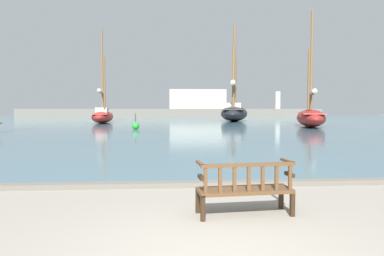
{
  "coord_description": "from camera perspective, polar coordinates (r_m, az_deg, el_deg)",
  "views": [
    {
      "loc": [
        -0.58,
        -3.94,
        1.82
      ],
      "look_at": [
        0.34,
        10.0,
        1.0
      ],
      "focal_mm": 32.0,
      "sensor_mm": 36.0,
      "label": 1
    }
  ],
  "objects": [
    {
      "name": "harbor_water",
      "position": [
        47.97,
        -3.1,
        1.22
      ],
      "size": [
        100.0,
        80.0,
        0.08
      ],
      "primitive_type": "cube",
      "color": "slate",
      "rests_on": "ground"
    },
    {
      "name": "quay_edge_kerb",
      "position": [
        8.0,
        0.46,
        -9.33
      ],
      "size": [
        40.0,
        0.3,
        0.12
      ],
      "primitive_type": "cube",
      "color": "slate",
      "rests_on": "ground"
    },
    {
      "name": "park_bench",
      "position": [
        5.93,
        8.84,
        -9.82
      ],
      "size": [
        1.64,
        0.67,
        0.92
      ],
      "color": "#322113",
      "rests_on": "ground"
    },
    {
      "name": "sailboat_mid_starboard",
      "position": [
        41.52,
        -14.67,
        2.14
      ],
      "size": [
        3.05,
        8.64,
        10.94
      ],
      "color": "maroon",
      "rests_on": "harbor_water"
    },
    {
      "name": "sailboat_far_port",
      "position": [
        46.12,
        7.04,
        2.79
      ],
      "size": [
        6.02,
        13.65,
        12.77
      ],
      "color": "black",
      "rests_on": "harbor_water"
    },
    {
      "name": "sailboat_nearest_starboard",
      "position": [
        34.13,
        19.17,
        1.87
      ],
      "size": [
        5.28,
        9.79,
        10.81
      ],
      "color": "maroon",
      "rests_on": "harbor_water"
    },
    {
      "name": "channel_buoy",
      "position": [
        28.07,
        -9.38,
        0.38
      ],
      "size": [
        0.6,
        0.6,
        1.3
      ],
      "color": "green",
      "rests_on": "harbor_water"
    },
    {
      "name": "far_breakwater",
      "position": [
        61.66,
        -2.04,
        3.04
      ],
      "size": [
        54.32,
        2.4,
        5.17
      ],
      "color": "slate",
      "rests_on": "ground"
    }
  ]
}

